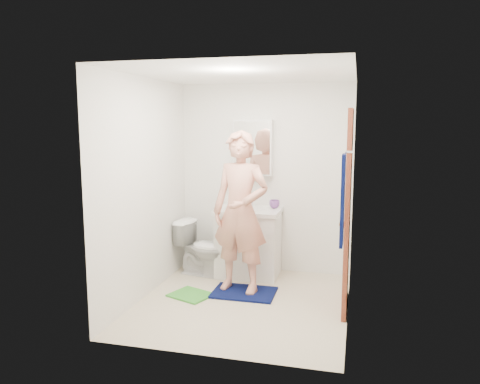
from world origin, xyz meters
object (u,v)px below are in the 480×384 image
at_px(towel, 343,200).
at_px(man, 240,212).
at_px(toothbrush_cup, 274,204).
at_px(medicine_cabinet, 253,148).
at_px(soap_dispenser, 232,202).
at_px(toilet, 203,248).
at_px(vanity_cabinet, 249,244).

height_order(towel, man, man).
height_order(towel, toothbrush_cup, towel).
xyz_separation_m(medicine_cabinet, man, (0.05, -0.83, -0.67)).
height_order(medicine_cabinet, man, medicine_cabinet).
distance_m(towel, soap_dispenser, 1.98).
relative_size(toothbrush_cup, man, 0.07).
bearing_deg(soap_dispenser, man, -64.88).
bearing_deg(towel, man, 142.05).
xyz_separation_m(toilet, man, (0.60, -0.48, 0.58)).
bearing_deg(toilet, soap_dispenser, -74.81).
distance_m(vanity_cabinet, man, 0.80).
bearing_deg(man, toothbrush_cup, 82.06).
bearing_deg(toothbrush_cup, vanity_cabinet, -155.80).
bearing_deg(towel, toothbrush_cup, 118.51).
relative_size(toilet, man, 0.38).
bearing_deg(medicine_cabinet, toothbrush_cup, -16.73).
bearing_deg(vanity_cabinet, medicine_cabinet, 90.00).
bearing_deg(soap_dispenser, toothbrush_cup, 24.26).
bearing_deg(man, soap_dispenser, 126.29).
xyz_separation_m(towel, toilet, (-1.74, 1.36, -0.91)).
height_order(toothbrush_cup, man, man).
relative_size(soap_dispenser, toothbrush_cup, 1.37).
bearing_deg(toilet, medicine_cabinet, -48.19).
bearing_deg(toothbrush_cup, towel, -61.49).
bearing_deg(toothbrush_cup, man, -109.11).
distance_m(towel, toilet, 2.39).
bearing_deg(toothbrush_cup, soap_dispenser, -155.74).
bearing_deg(soap_dispenser, toilet, -174.86).
bearing_deg(towel, vanity_cabinet, 128.47).
height_order(medicine_cabinet, towel, medicine_cabinet).
bearing_deg(man, toilet, 152.74).
bearing_deg(toilet, toothbrush_cup, -63.36).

